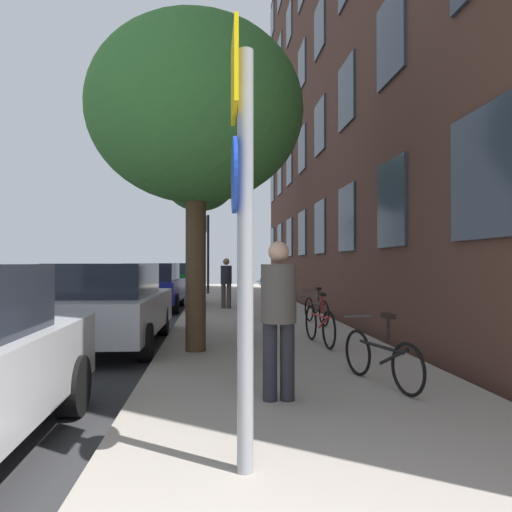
{
  "coord_description": "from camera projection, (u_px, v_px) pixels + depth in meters",
  "views": [
    {
      "loc": [
        -0.06,
        -0.81,
        1.64
      ],
      "look_at": [
        1.16,
        12.66,
        1.84
      ],
      "focal_mm": 33.59,
      "sensor_mm": 36.0,
      "label": 1
    }
  ],
  "objects": [
    {
      "name": "ground_plane",
      "position": [
        140.0,
        313.0,
        15.51
      ],
      "size": [
        41.8,
        41.8,
        0.0
      ],
      "primitive_type": "plane",
      "color": "#332D28"
    },
    {
      "name": "road_asphalt",
      "position": [
        74.0,
        314.0,
        15.32
      ],
      "size": [
        7.0,
        38.0,
        0.01
      ],
      "primitive_type": "cube",
      "color": "#2D2D30",
      "rests_on": "ground"
    },
    {
      "name": "sidewalk",
      "position": [
        248.0,
        311.0,
        15.83
      ],
      "size": [
        4.2,
        38.0,
        0.12
      ],
      "primitive_type": "cube",
      "color": "#9E9389",
      "rests_on": "ground"
    },
    {
      "name": "building_facade",
      "position": [
        328.0,
        47.0,
        15.69
      ],
      "size": [
        0.56,
        27.0,
        17.4
      ],
      "color": "#513328",
      "rests_on": "ground"
    },
    {
      "name": "sign_post",
      "position": [
        242.0,
        216.0,
        3.5
      ],
      "size": [
        0.16,
        0.6,
        3.21
      ],
      "color": "gray",
      "rests_on": "sidewalk"
    },
    {
      "name": "traffic_light",
      "position": [
        206.0,
        240.0,
        23.83
      ],
      "size": [
        0.43,
        0.24,
        3.92
      ],
      "color": "black",
      "rests_on": "sidewalk"
    },
    {
      "name": "tree_near",
      "position": [
        196.0,
        113.0,
        8.34
      ],
      "size": [
        3.74,
        3.74,
        5.75
      ],
      "color": "#4C3823",
      "rests_on": "sidewalk"
    },
    {
      "name": "tree_far",
      "position": [
        200.0,
        182.0,
        18.42
      ],
      "size": [
        2.8,
        2.8,
        5.9
      ],
      "color": "brown",
      "rests_on": "sidewalk"
    },
    {
      "name": "bicycle_0",
      "position": [
        381.0,
        357.0,
        5.95
      ],
      "size": [
        0.57,
        1.65,
        0.91
      ],
      "color": "black",
      "rests_on": "sidewalk"
    },
    {
      "name": "bicycle_1",
      "position": [
        320.0,
        324.0,
        8.93
      ],
      "size": [
        0.42,
        1.74,
        0.97
      ],
      "color": "black",
      "rests_on": "sidewalk"
    },
    {
      "name": "bicycle_2",
      "position": [
        316.0,
        309.0,
        11.97
      ],
      "size": [
        0.43,
        1.66,
        0.91
      ],
      "color": "black",
      "rests_on": "sidewalk"
    },
    {
      "name": "bicycle_3",
      "position": [
        268.0,
        299.0,
        14.88
      ],
      "size": [
        0.42,
        1.77,
        0.99
      ],
      "color": "black",
      "rests_on": "sidewalk"
    },
    {
      "name": "bicycle_4",
      "position": [
        262.0,
        294.0,
        17.88
      ],
      "size": [
        0.42,
        1.61,
        0.93
      ],
      "color": "black",
      "rests_on": "sidewalk"
    },
    {
      "name": "pedestrian_0",
      "position": [
        279.0,
        309.0,
        5.3
      ],
      "size": [
        0.41,
        0.41,
        1.76
      ],
      "color": "#26262D",
      "rests_on": "sidewalk"
    },
    {
      "name": "pedestrian_1",
      "position": [
        244.0,
        287.0,
        12.93
      ],
      "size": [
        0.47,
        0.47,
        1.53
      ],
      "color": "olive",
      "rests_on": "sidewalk"
    },
    {
      "name": "pedestrian_2",
      "position": [
        226.0,
        280.0,
        16.04
      ],
      "size": [
        0.42,
        0.42,
        1.68
      ],
      "color": "#4C4742",
      "rests_on": "sidewalk"
    },
    {
      "name": "car_1",
      "position": [
        109.0,
        304.0,
        9.18
      ],
      "size": [
        1.99,
        4.5,
        1.62
      ],
      "color": "#B7B7BC",
      "rests_on": "road_asphalt"
    },
    {
      "name": "car_2",
      "position": [
        153.0,
        286.0,
        16.64
      ],
      "size": [
        1.99,
        4.54,
        1.62
      ],
      "color": "navy",
      "rests_on": "road_asphalt"
    },
    {
      "name": "car_3",
      "position": [
        176.0,
        277.0,
        27.58
      ],
      "size": [
        1.88,
        4.05,
        1.62
      ],
      "color": "#19662D",
      "rests_on": "road_asphalt"
    }
  ]
}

